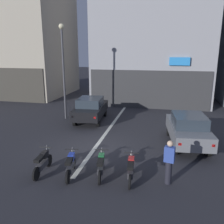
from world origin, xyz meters
TOP-DOWN VIEW (x-y plane):
  - ground_plane at (0.00, 0.00)m, footprint 120.00×120.00m
  - lane_centre_line at (0.00, 6.00)m, footprint 0.20×18.00m
  - building_corner_left at (-12.41, 13.57)m, footprint 10.07×8.92m
  - car_black_crossing_near at (-1.66, 4.64)m, footprint 2.08×4.23m
  - car_grey_parked_kerbside at (4.54, 1.49)m, footprint 2.17×4.26m
  - car_white_down_street at (2.00, 13.33)m, footprint 2.17×4.26m
  - street_lamp at (-3.59, 4.76)m, footprint 0.36×0.36m
  - motorcycle_black_row_leftmost at (-1.31, -2.81)m, footprint 0.55×1.67m
  - motorcycle_blue_row_left_mid at (-0.15, -2.77)m, footprint 0.55×1.65m
  - motorcycle_green_row_centre at (1.02, -2.56)m, footprint 0.55×1.66m
  - motorcycle_red_row_right_mid at (2.18, -2.61)m, footprint 0.55×1.67m
  - person_by_motorcycles at (3.55, -2.53)m, footprint 0.40×0.29m

SIDE VIEW (x-z plane):
  - ground_plane at x=0.00m, z-range 0.00..0.00m
  - lane_centre_line at x=0.00m, z-range 0.00..0.01m
  - motorcycle_black_row_leftmost at x=-1.31m, z-range -0.03..0.95m
  - motorcycle_blue_row_left_mid at x=-0.15m, z-range -0.03..0.95m
  - motorcycle_green_row_centre at x=1.02m, z-range -0.03..0.95m
  - motorcycle_red_row_right_mid at x=2.18m, z-range -0.03..0.95m
  - person_by_motorcycles at x=3.55m, z-range 0.02..1.69m
  - car_black_crossing_near at x=-1.66m, z-range 0.07..1.71m
  - car_grey_parked_kerbside at x=4.54m, z-range 0.07..1.71m
  - car_white_down_street at x=2.00m, z-range 0.07..1.71m
  - street_lamp at x=-3.59m, z-range 0.73..7.21m
  - building_corner_left at x=-12.41m, z-range -0.01..12.47m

